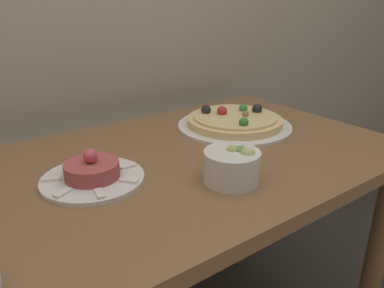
% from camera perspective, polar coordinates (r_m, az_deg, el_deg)
% --- Properties ---
extents(dining_table, '(1.33, 0.71, 0.75)m').
position_cam_1_polar(dining_table, '(0.96, -5.92, -8.92)').
color(dining_table, brown).
rests_on(dining_table, ground_plane).
extents(pizza_plate, '(0.35, 0.35, 0.06)m').
position_cam_1_polar(pizza_plate, '(1.17, 6.50, 3.40)').
color(pizza_plate, silver).
rests_on(pizza_plate, dining_table).
extents(tartare_plate, '(0.23, 0.23, 0.08)m').
position_cam_1_polar(tartare_plate, '(0.85, -14.94, -4.44)').
color(tartare_plate, silver).
rests_on(tartare_plate, dining_table).
extents(small_bowl, '(0.12, 0.12, 0.08)m').
position_cam_1_polar(small_bowl, '(0.82, 6.20, -3.25)').
color(small_bowl, silver).
rests_on(small_bowl, dining_table).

